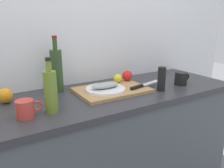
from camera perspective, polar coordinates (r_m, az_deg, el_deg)
name	(u,v)px	position (r m, az deg, el deg)	size (l,w,h in m)	color
back_wall	(72,34)	(1.59, -10.34, 12.43)	(3.20, 0.05, 2.50)	white
kitchen_counter	(95,159)	(1.57, -4.29, -18.59)	(2.00, 0.60, 0.90)	#4C5159
cutting_board	(112,90)	(1.44, 0.00, -1.53)	(0.46, 0.32, 0.02)	tan
white_plate	(105,89)	(1.40, -1.74, -1.31)	(0.25, 0.25, 0.01)	white
fish_fillet	(105,85)	(1.39, -1.75, -0.31)	(0.19, 0.08, 0.04)	#999E99
chef_knife	(142,85)	(1.48, 7.74, -0.38)	(0.29, 0.09, 0.02)	silver
lemon_0	(118,78)	(1.57, 1.52, 1.47)	(0.06, 0.06, 0.06)	yellow
tomato_0	(127,76)	(1.62, 3.96, 2.18)	(0.07, 0.07, 0.07)	red
olive_oil_bottle	(51,91)	(1.13, -15.51, -1.70)	(0.06, 0.06, 0.28)	olive
wine_bottle	(57,70)	(1.45, -14.05, 3.56)	(0.07, 0.07, 0.36)	#2D4723
coffee_mug_0	(181,78)	(1.65, 17.35, 1.38)	(0.13, 0.09, 0.09)	black
coffee_mug_1	(26,109)	(1.13, -21.29, -5.99)	(0.13, 0.09, 0.09)	#CC3F38
orange_2	(5,96)	(1.37, -25.78, -2.74)	(0.08, 0.08, 0.08)	orange
pepper_mill	(162,79)	(1.47, 12.62, 1.28)	(0.05, 0.05, 0.16)	black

